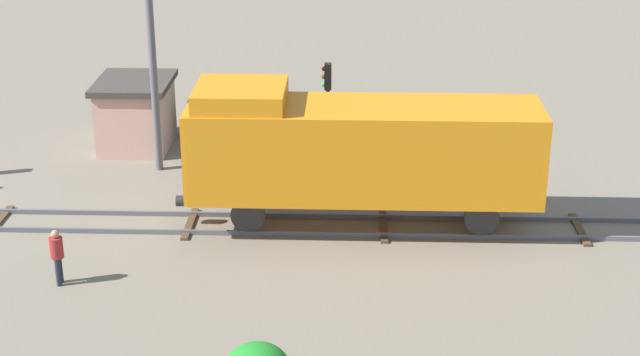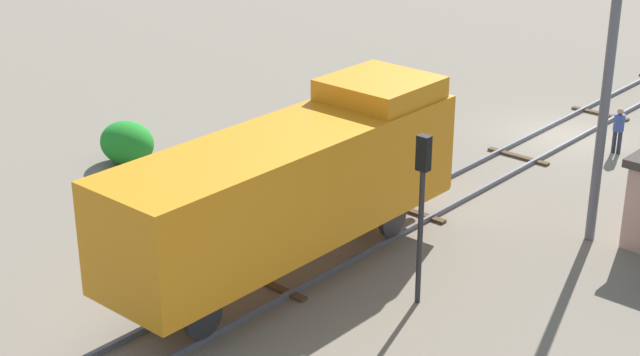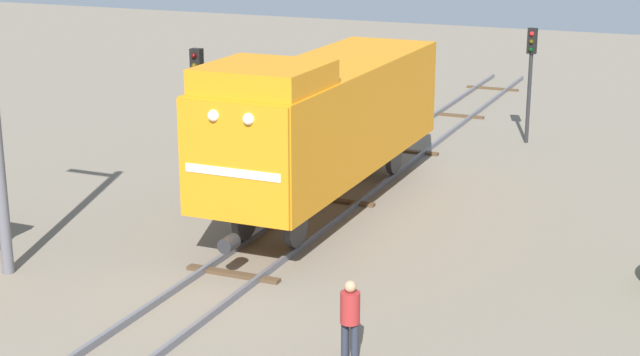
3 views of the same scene
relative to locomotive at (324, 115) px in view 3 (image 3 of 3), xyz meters
The scene contains 4 objects.
locomotive is the anchor object (origin of this frame).
traffic_signal_mid 3.58m from the locomotive, 162.76° to the right, with size 0.32×0.34×4.58m.
traffic_signal_far 10.90m from the locomotive, 70.72° to the left, with size 0.32×0.34×4.16m.
worker_by_signal 9.70m from the locomotive, 63.87° to the right, with size 0.38×0.38×1.70m.
Camera 3 is at (10.45, -9.47, 8.61)m, focal length 55.00 mm.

